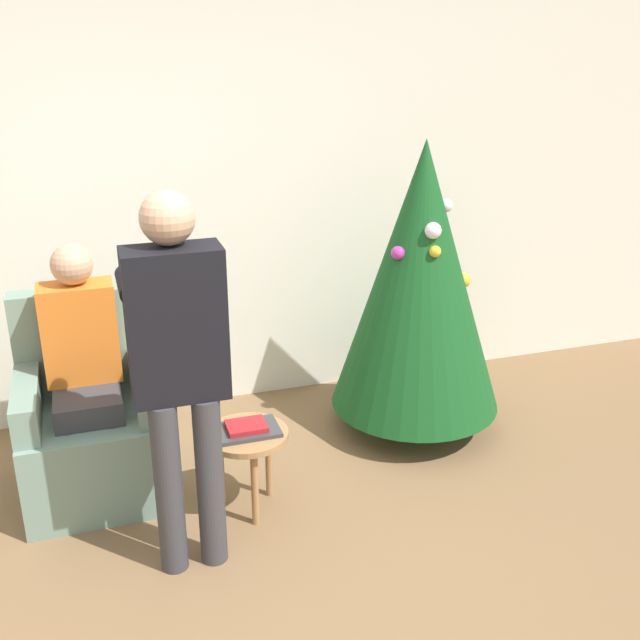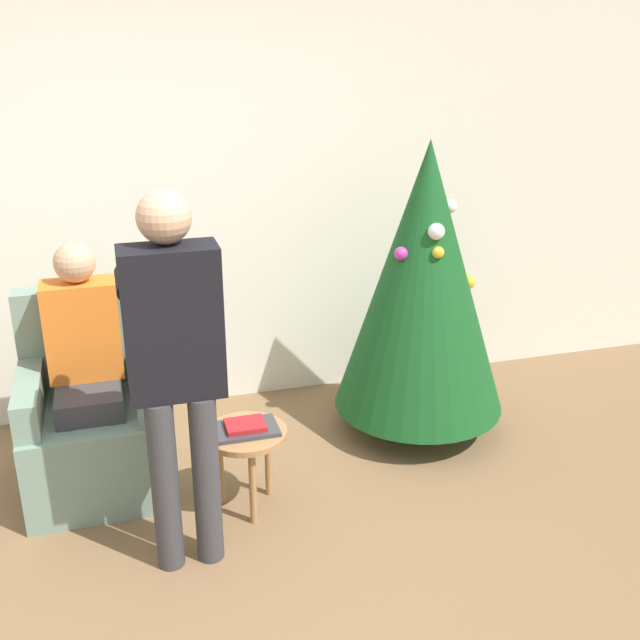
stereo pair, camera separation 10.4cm
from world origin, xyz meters
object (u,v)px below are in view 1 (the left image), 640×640
christmas_tree (420,278)px  side_stool (247,444)px  person_standing (179,355)px  person_seated (83,362)px  armchair (91,425)px

christmas_tree → side_stool: 1.37m
person_standing → christmas_tree: bearing=28.5°
person_standing → person_seated: bearing=118.5°
armchair → person_standing: person_standing is taller
christmas_tree → side_stool: size_ratio=4.01×
person_seated → side_stool: person_seated is taller
armchair → person_seated: size_ratio=0.77×
christmas_tree → armchair: christmas_tree is taller
side_stool → christmas_tree: bearing=24.4°
person_standing → side_stool: (0.33, 0.28, -0.63)m
christmas_tree → person_seated: (-1.84, -0.08, -0.22)m
armchair → side_stool: 0.85m
armchair → person_standing: (0.39, -0.74, 0.65)m
person_seated → person_standing: (0.39, -0.71, 0.28)m
christmas_tree → person_seated: christmas_tree is taller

